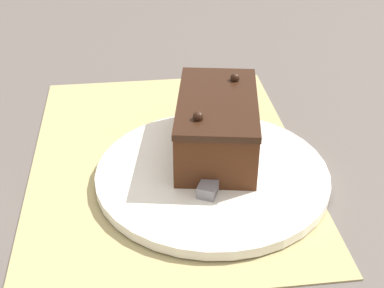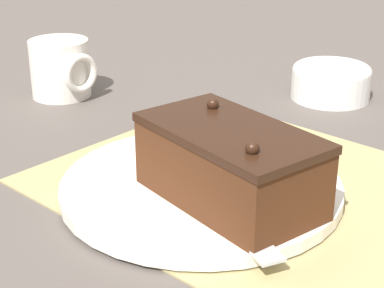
% 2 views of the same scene
% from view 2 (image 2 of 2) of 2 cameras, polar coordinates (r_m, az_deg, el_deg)
% --- Properties ---
extents(ground_plane, '(3.00, 3.00, 0.00)m').
position_cam_2_polar(ground_plane, '(0.65, 7.36, -4.50)').
color(ground_plane, '#544C47').
extents(placemat_woven, '(0.46, 0.34, 0.00)m').
position_cam_2_polar(placemat_woven, '(0.65, 7.37, -4.34)').
color(placemat_woven, tan).
rests_on(placemat_woven, ground_plane).
extents(cake_plate, '(0.28, 0.28, 0.01)m').
position_cam_2_polar(cake_plate, '(0.64, 0.81, -3.78)').
color(cake_plate, white).
rests_on(cake_plate, placemat_woven).
extents(chocolate_cake, '(0.19, 0.12, 0.08)m').
position_cam_2_polar(chocolate_cake, '(0.58, 3.37, -1.83)').
color(chocolate_cake, '#472614').
rests_on(chocolate_cake, cake_plate).
extents(serving_knife, '(0.21, 0.11, 0.01)m').
position_cam_2_polar(serving_knife, '(0.62, 0.62, -3.44)').
color(serving_knife, slate).
rests_on(serving_knife, cake_plate).
extents(small_bowl, '(0.11, 0.11, 0.05)m').
position_cam_2_polar(small_bowl, '(0.93, 12.26, 5.53)').
color(small_bowl, white).
rests_on(small_bowl, ground_plane).
extents(coffee_mug, '(0.09, 0.08, 0.08)m').
position_cam_2_polar(coffee_mug, '(0.93, -11.55, 6.59)').
color(coffee_mug, silver).
rests_on(coffee_mug, ground_plane).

